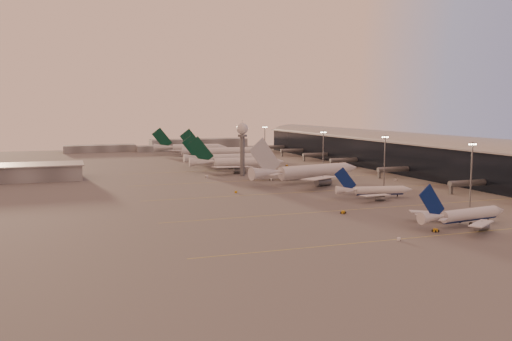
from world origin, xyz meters
name	(u,v)px	position (x,y,z in m)	size (l,w,h in m)	color
ground	(335,217)	(0.00, 0.00, 0.00)	(700.00, 700.00, 0.00)	#545251
taxiway_markings	(336,190)	(30.00, 56.00, 0.01)	(180.00, 185.25, 0.02)	gold
terminal	(410,153)	(107.88, 110.09, 10.52)	(57.00, 362.00, 23.04)	black
hangar	(1,173)	(-120.00, 140.00, 4.32)	(82.00, 27.00, 8.50)	slate
radar_tower	(242,138)	(5.00, 120.00, 20.95)	(6.40, 6.40, 31.10)	#5C5F64
mast_a	(471,171)	(58.00, 0.00, 13.74)	(3.60, 0.56, 25.00)	#5C5F64
mast_b	(385,159)	(55.00, 55.00, 13.74)	(3.60, 0.56, 25.00)	#5C5F64
mast_c	(323,151)	(50.00, 110.00, 13.74)	(3.60, 0.56, 25.00)	#5C5F64
mast_d	(265,142)	(48.00, 200.00, 13.74)	(3.60, 0.56, 25.00)	#5C5F64
distant_horizon	(171,145)	(2.62, 325.14, 3.89)	(165.00, 37.50, 9.00)	slate
narrowbody_near	(464,217)	(32.05, -27.08, 2.98)	(37.62, 29.86, 14.73)	silver
narrowbody_mid	(374,192)	(34.07, 29.66, 2.71)	(33.88, 26.78, 13.37)	silver
widebody_white	(308,175)	(27.63, 82.49, 4.14)	(66.85, 52.97, 23.88)	silver
greentail_a	(237,165)	(9.41, 143.17, 3.75)	(58.20, 46.66, 21.24)	silver
greentail_b	(226,160)	(11.40, 173.95, 3.66)	(57.09, 46.13, 20.75)	silver
greentail_c	(224,154)	(22.78, 219.91, 4.05)	(63.16, 50.83, 22.94)	silver
greentail_d	(191,150)	(8.96, 269.50, 3.90)	(60.48, 48.46, 22.10)	silver
gsv_truck_a	(399,237)	(1.50, -36.56, 0.95)	(4.67, 4.17, 1.87)	silver
gsv_tug_near	(435,230)	(18.19, -31.07, 0.53)	(2.90, 4.01, 1.04)	#C48F17
gsv_catering_a	(497,211)	(53.74, -18.24, 1.87)	(4.90, 3.04, 3.73)	silver
gsv_tug_mid	(343,212)	(5.53, 4.06, 0.52)	(3.80, 4.12, 1.01)	#C48F17
gsv_truck_b	(397,191)	(51.20, 38.33, 1.12)	(5.70, 2.91, 2.19)	silver
gsv_truck_c	(236,191)	(-16.48, 62.58, 1.00)	(4.67, 4.63, 1.96)	#C48F17
gsv_catering_b	(396,177)	(74.10, 73.63, 2.02)	(5.37, 3.72, 4.04)	silver
gsv_tug_far	(271,180)	(12.92, 95.85, 0.55)	(2.58, 3.94, 1.07)	silver
gsv_truck_d	(206,175)	(-16.11, 119.12, 1.28)	(4.01, 6.62, 2.52)	silver
gsv_tug_hangar	(287,165)	(48.07, 158.65, 0.47)	(3.28, 2.04, 0.92)	#C48F17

